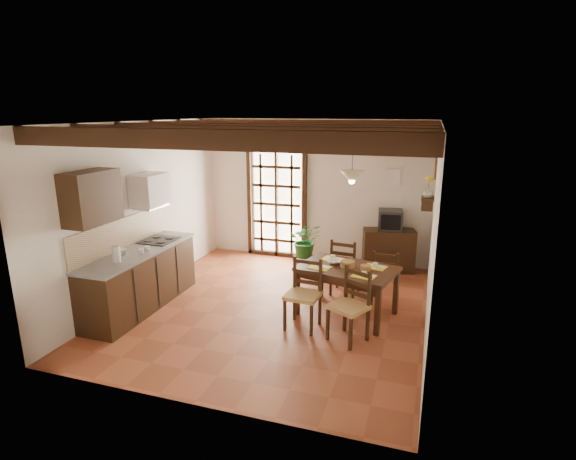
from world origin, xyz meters
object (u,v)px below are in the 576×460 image
at_px(chair_near_right, 349,319).
at_px(chair_far_left, 345,277).
at_px(chair_far_right, 385,286).
at_px(chair_near_left, 303,307).
at_px(dining_table, 347,273).
at_px(pendant_lamp, 352,175).
at_px(crt_tv, 390,220).
at_px(sideboard, 388,250).
at_px(potted_plant, 306,238).
at_px(kitchen_counter, 141,278).

distance_m(chair_near_right, chair_far_left, 1.56).
bearing_deg(chair_far_right, chair_near_left, 50.60).
xyz_separation_m(dining_table, pendant_lamp, (0.00, 0.10, 1.43)).
relative_size(chair_near_left, chair_far_right, 1.10).
relative_size(chair_near_left, crt_tv, 2.02).
bearing_deg(sideboard, potted_plant, 174.58).
xyz_separation_m(chair_near_left, chair_far_right, (1.00, 1.20, -0.03)).
relative_size(chair_near_right, pendant_lamp, 1.14).
relative_size(chair_far_left, chair_far_right, 1.08).
distance_m(chair_near_right, chair_far_right, 1.40).
height_order(chair_far_left, potted_plant, potted_plant).
bearing_deg(potted_plant, dining_table, -58.33).
bearing_deg(kitchen_counter, chair_near_left, 2.49).
bearing_deg(chair_far_left, chair_far_right, 172.54).
height_order(kitchen_counter, potted_plant, potted_plant).
xyz_separation_m(kitchen_counter, chair_near_left, (2.56, 0.11, -0.17)).
distance_m(potted_plant, pendant_lamp, 2.60).
bearing_deg(potted_plant, chair_far_left, -48.39).
distance_m(crt_tv, pendant_lamp, 2.32).
bearing_deg(pendant_lamp, chair_far_left, 104.14).
relative_size(chair_far_right, sideboard, 0.94).
height_order(dining_table, potted_plant, potted_plant).
bearing_deg(chair_far_right, potted_plant, -37.12).
bearing_deg(dining_table, sideboard, 92.90).
bearing_deg(crt_tv, potted_plant, -179.11).
relative_size(kitchen_counter, crt_tv, 4.64).
distance_m(chair_near_left, pendant_lamp, 1.97).
relative_size(dining_table, chair_near_left, 1.57).
xyz_separation_m(chair_far_left, chair_far_right, (0.67, -0.16, -0.02)).
bearing_deg(pendant_lamp, chair_far_right, 44.93).
xyz_separation_m(chair_far_right, pendant_lamp, (-0.50, -0.50, 1.80)).
bearing_deg(sideboard, chair_near_right, -108.77).
relative_size(kitchen_counter, dining_table, 1.46).
distance_m(dining_table, chair_near_right, 0.85).
bearing_deg(crt_tv, chair_near_right, -102.26).
bearing_deg(chair_near_left, sideboard, 76.09).
height_order(dining_table, chair_near_left, chair_near_left).
height_order(chair_near_left, potted_plant, potted_plant).
distance_m(chair_far_left, chair_far_right, 0.69).
bearing_deg(chair_far_left, sideboard, -106.63).
relative_size(kitchen_counter, sideboard, 2.38).
bearing_deg(chair_far_right, pendant_lamp, 45.40).
bearing_deg(potted_plant, chair_near_right, -63.26).
bearing_deg(pendant_lamp, chair_near_right, -78.73).
bearing_deg(chair_far_right, chair_far_left, -13.05).
bearing_deg(potted_plant, sideboard, 8.81).
bearing_deg(potted_plant, crt_tv, 8.60).
height_order(chair_far_right, pendant_lamp, pendant_lamp).
bearing_deg(pendant_lamp, crt_tv, 78.73).
relative_size(crt_tv, pendant_lamp, 0.57).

